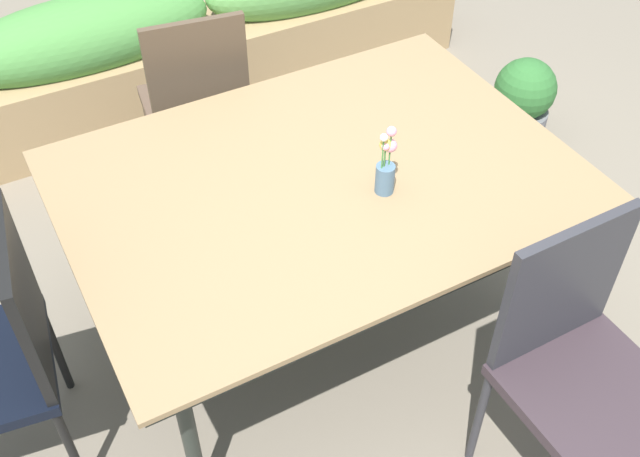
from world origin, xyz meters
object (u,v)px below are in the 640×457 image
Objects in this scene: chair_near_right at (579,358)px; flower_vase at (386,166)px; chair_far_side at (197,100)px; planter_box at (212,35)px; dining_table at (320,188)px; potted_plant at (522,102)px.

chair_near_right is 4.00× the size of flower_vase.
chair_far_side is 0.35× the size of planter_box.
chair_far_side is at bearing -115.45° from planter_box.
dining_table is 1.73m from planter_box.
chair_far_side reaches higher than potted_plant.
chair_near_right is 0.79m from flower_vase.
flower_vase is at bearing -150.87° from potted_plant.
dining_table reaches higher than potted_plant.
dining_table is 1.70× the size of chair_far_side.
dining_table is 6.73× the size of flower_vase.
dining_table is 1.57m from potted_plant.
dining_table is 1.68× the size of chair_near_right.
flower_vase is at bearing -94.24° from planter_box.
planter_box is (0.28, 1.67, -0.35)m from dining_table.
potted_plant is (1.03, 1.41, -0.32)m from chair_near_right.
flower_vase reaches higher than dining_table.
chair_far_side is 2.09× the size of potted_plant.
planter_box is at bearing 73.01° from chair_far_side.
chair_far_side is 0.99× the size of chair_near_right.
dining_table is at bearing -158.79° from potted_plant.
potted_plant is (1.50, -0.33, -0.31)m from chair_far_side.
flower_vase reaches higher than potted_plant.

